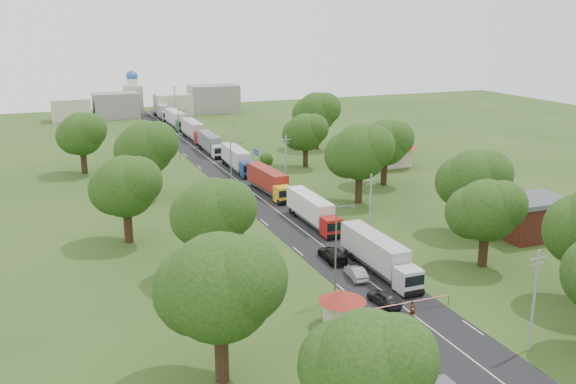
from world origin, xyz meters
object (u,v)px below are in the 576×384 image
car_lane_front (384,298)px  pedestrian_near (412,310)px  info_sign (256,155)px  guard_booth (342,303)px  boom_barrier (397,306)px  truck_0 (378,254)px  car_lane_mid (356,273)px

car_lane_front → pedestrian_near: pedestrian_near is taller
car_lane_front → pedestrian_near: 3.70m
car_lane_front → info_sign: bearing=-102.2°
guard_booth → boom_barrier: bearing=0.0°
guard_booth → truck_0: (9.30, 9.79, -0.06)m
info_sign → boom_barrier: bearing=-96.2°
car_lane_mid → boom_barrier: bearing=94.5°
pedestrian_near → car_lane_mid: bearing=97.0°
boom_barrier → pedestrian_near: pedestrian_near is taller
guard_booth → info_sign: size_ratio=1.07×
truck_0 → car_lane_mid: truck_0 is taller
pedestrian_near → guard_booth: bearing=173.3°
boom_barrier → car_lane_mid: size_ratio=2.28×
truck_0 → pedestrian_near: (-2.62, -11.09, -1.28)m
info_sign → car_lane_front: 58.15m
info_sign → truck_0: (-3.10, -50.21, -0.90)m
car_lane_front → boom_barrier: bearing=86.8°
boom_barrier → guard_booth: (-5.84, -0.00, 1.27)m
info_sign → car_lane_front: info_sign is taller
boom_barrier → car_lane_front: (-0.10, 2.27, -0.17)m
boom_barrier → guard_booth: bearing=-180.0°
info_sign → truck_0: bearing=-93.5°
guard_booth → car_lane_front: guard_booth is taller
boom_barrier → car_lane_front: bearing=92.4°
guard_booth → truck_0: truck_0 is taller
car_lane_front → pedestrian_near: size_ratio=2.54×
guard_booth → car_lane_front: bearing=21.6°
car_lane_front → car_lane_mid: car_lane_front is taller
pedestrian_near → car_lane_front: bearing=109.0°
boom_barrier → info_sign: info_sign is taller
guard_booth → car_lane_mid: size_ratio=1.09×
boom_barrier → info_sign: bearing=83.8°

